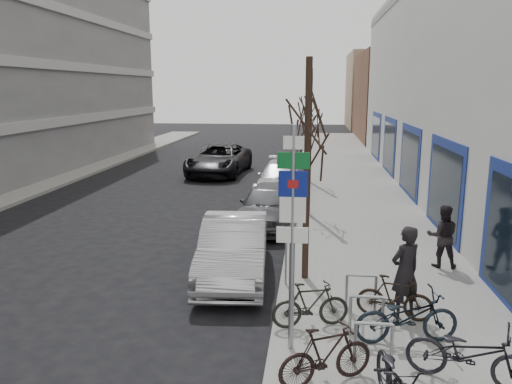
% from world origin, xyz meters
% --- Properties ---
extents(ground, '(120.00, 120.00, 0.00)m').
position_xyz_m(ground, '(0.00, 0.00, 0.00)').
color(ground, black).
rests_on(ground, ground).
extents(sidewalk_east, '(5.00, 70.00, 0.15)m').
position_xyz_m(sidewalk_east, '(4.50, 10.00, 0.07)').
color(sidewalk_east, slate).
rests_on(sidewalk_east, ground).
extents(brick_building_far, '(12.00, 14.00, 8.00)m').
position_xyz_m(brick_building_far, '(13.00, 40.00, 4.00)').
color(brick_building_far, brown).
rests_on(brick_building_far, ground).
extents(tan_building_far, '(13.00, 12.00, 9.00)m').
position_xyz_m(tan_building_far, '(13.50, 55.00, 4.50)').
color(tan_building_far, '#937A5B').
rests_on(tan_building_far, ground).
extents(highway_sign_pole, '(0.55, 0.10, 4.20)m').
position_xyz_m(highway_sign_pole, '(2.40, -0.01, 2.46)').
color(highway_sign_pole, gray).
rests_on(highway_sign_pole, ground).
extents(bike_rack, '(0.66, 2.26, 0.83)m').
position_xyz_m(bike_rack, '(3.80, 0.60, 0.66)').
color(bike_rack, gray).
rests_on(bike_rack, sidewalk_east).
extents(tree_near, '(1.80, 1.80, 5.50)m').
position_xyz_m(tree_near, '(2.60, 3.50, 4.10)').
color(tree_near, black).
rests_on(tree_near, ground).
extents(tree_mid, '(1.80, 1.80, 5.50)m').
position_xyz_m(tree_mid, '(2.60, 10.00, 4.10)').
color(tree_mid, black).
rests_on(tree_mid, ground).
extents(tree_far, '(1.80, 1.80, 5.50)m').
position_xyz_m(tree_far, '(2.60, 16.50, 4.10)').
color(tree_far, black).
rests_on(tree_far, ground).
extents(meter_front, '(0.10, 0.08, 1.27)m').
position_xyz_m(meter_front, '(2.15, 3.00, 0.92)').
color(meter_front, gray).
rests_on(meter_front, sidewalk_east).
extents(meter_mid, '(0.10, 0.08, 1.27)m').
position_xyz_m(meter_mid, '(2.15, 8.50, 0.92)').
color(meter_mid, gray).
rests_on(meter_mid, sidewalk_east).
extents(meter_back, '(0.10, 0.08, 1.27)m').
position_xyz_m(meter_back, '(2.15, 14.00, 0.92)').
color(meter_back, gray).
rests_on(meter_back, sidewalk_east).
extents(bike_near_left, '(0.79, 1.93, 1.15)m').
position_xyz_m(bike_near_left, '(3.97, -1.71, 0.72)').
color(bike_near_left, black).
rests_on(bike_near_left, sidewalk_east).
extents(bike_near_right, '(1.71, 1.20, 1.01)m').
position_xyz_m(bike_near_right, '(3.00, -1.06, 0.65)').
color(bike_near_right, black).
rests_on(bike_near_right, sidewalk_east).
extents(bike_mid_curb, '(2.02, 0.94, 1.19)m').
position_xyz_m(bike_mid_curb, '(4.51, 0.46, 0.74)').
color(bike_mid_curb, black).
rests_on(bike_mid_curb, sidewalk_east).
extents(bike_mid_inner, '(1.64, 0.89, 0.95)m').
position_xyz_m(bike_mid_inner, '(2.75, 0.87, 0.63)').
color(bike_mid_inner, black).
rests_on(bike_mid_inner, sidewalk_east).
extents(bike_far_curb, '(2.04, 1.18, 1.19)m').
position_xyz_m(bike_far_curb, '(5.26, -0.79, 0.75)').
color(bike_far_curb, black).
rests_on(bike_far_curb, sidewalk_east).
extents(bike_far_inner, '(1.61, 0.76, 0.94)m').
position_xyz_m(bike_far_inner, '(4.45, 1.43, 0.62)').
color(bike_far_inner, black).
rests_on(bike_far_inner, sidewalk_east).
extents(parked_car_front, '(1.99, 4.77, 1.54)m').
position_xyz_m(parked_car_front, '(0.77, 3.75, 0.77)').
color(parked_car_front, '#B5B6BA').
rests_on(parked_car_front, ground).
extents(parked_car_mid, '(2.39, 4.73, 1.55)m').
position_xyz_m(parked_car_mid, '(1.25, 8.66, 0.77)').
color(parked_car_mid, '#4A4B4F').
rests_on(parked_car_mid, ground).
extents(parked_car_back, '(2.36, 5.39, 1.54)m').
position_xyz_m(parked_car_back, '(1.40, 13.87, 0.77)').
color(parked_car_back, '#B8B8BE').
rests_on(parked_car_back, ground).
extents(lane_car, '(3.23, 6.31, 1.70)m').
position_xyz_m(lane_car, '(-2.50, 19.23, 0.85)').
color(lane_car, black).
rests_on(lane_car, ground).
extents(pedestrian_near, '(0.84, 0.77, 1.93)m').
position_xyz_m(pedestrian_near, '(4.65, 1.58, 1.12)').
color(pedestrian_near, black).
rests_on(pedestrian_near, sidewalk_east).
extents(pedestrian_far, '(0.66, 0.47, 1.69)m').
position_xyz_m(pedestrian_far, '(6.17, 4.70, 0.99)').
color(pedestrian_far, black).
rests_on(pedestrian_far, sidewalk_east).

